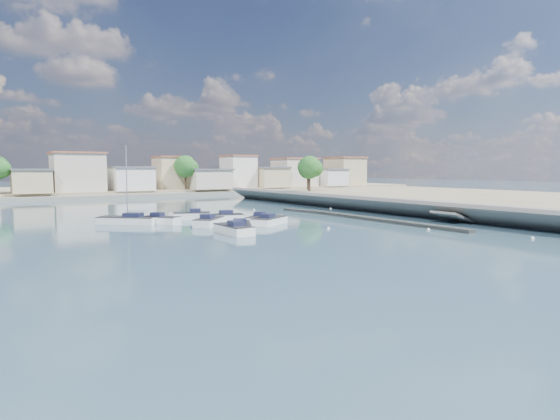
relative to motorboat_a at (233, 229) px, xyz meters
name	(u,v)px	position (x,y,z in m)	size (l,w,h in m)	color
ground	(216,206)	(12.27, 30.55, -0.38)	(400.00, 400.00, 0.00)	#305061
seawall_walkway	(422,207)	(30.77, 3.55, 0.52)	(5.00, 90.00, 1.80)	slate
seawall_embankment	(512,202)	(52.37, 3.54, 0.47)	(49.65, 90.00, 2.90)	slate
breakwater	(360,218)	(19.18, 3.23, -0.21)	(2.00, 31.02, 0.35)	black
far_shore_land	(131,190)	(12.27, 82.55, 0.32)	(160.00, 40.00, 1.40)	gray
far_shore_quay	(156,195)	(12.27, 61.55, 0.02)	(160.00, 2.50, 0.80)	slate
far_town	(192,174)	(22.99, 67.47, 4.56)	(113.01, 12.80, 8.35)	beige
shore_trees	(197,169)	(20.61, 58.66, 5.84)	(74.56, 38.32, 7.92)	#38281E
motorboat_a	(233,229)	(0.00, 0.00, 0.00)	(2.00, 5.61, 1.48)	white
motorboat_b	(210,222)	(0.81, 7.08, 0.00)	(4.68, 4.64, 1.48)	white
motorboat_c	(220,218)	(3.47, 10.27, 0.00)	(5.69, 3.07, 1.48)	white
motorboat_d	(258,220)	(6.07, 5.65, 0.00)	(4.52, 4.40, 1.48)	white
motorboat_e	(240,227)	(1.44, 1.27, 0.00)	(4.14, 5.66, 1.48)	white
motorboat_f	(190,216)	(1.36, 14.43, 0.00)	(4.98, 3.27, 1.48)	white
motorboat_g	(163,220)	(-3.11, 11.24, 0.00)	(3.95, 4.51, 1.48)	white
motorboat_h	(271,221)	(6.91, 4.32, 0.00)	(5.46, 4.45, 1.48)	white
sailboat	(125,220)	(-6.69, 13.34, 0.03)	(6.41, 6.00, 9.00)	white
mooring_buoys	(346,218)	(17.88, 4.26, -0.33)	(15.90, 38.83, 0.32)	white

